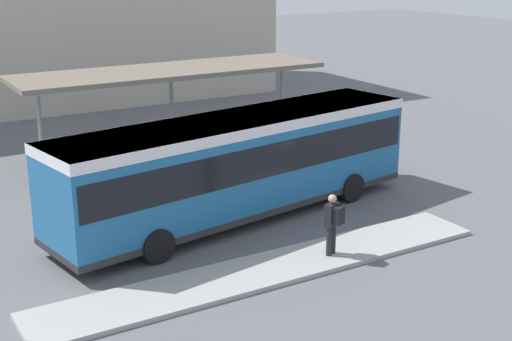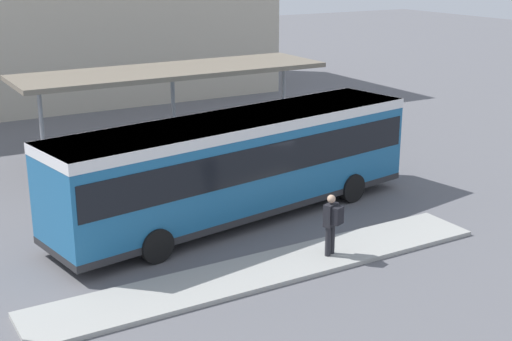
# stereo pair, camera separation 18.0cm
# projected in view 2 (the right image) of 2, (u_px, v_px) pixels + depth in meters

# --- Properties ---
(ground_plane) EXTENTS (120.00, 120.00, 0.00)m
(ground_plane) POSITION_uv_depth(u_px,v_px,m) (239.00, 217.00, 21.73)
(ground_plane) COLOR #5B5B60
(curb_island) EXTENTS (12.43, 1.80, 0.12)m
(curb_island) POSITION_uv_depth(u_px,v_px,m) (269.00, 269.00, 18.03)
(curb_island) COLOR #9E9E99
(curb_island) RESTS_ON ground_plane
(city_bus) EXTENTS (12.18, 4.41, 3.11)m
(city_bus) POSITION_uv_depth(u_px,v_px,m) (239.00, 160.00, 21.20)
(city_bus) COLOR #1E6093
(city_bus) RESTS_ON ground_plane
(pedestrian_waiting) EXTENTS (0.47, 0.51, 1.66)m
(pedestrian_waiting) POSITION_uv_depth(u_px,v_px,m) (332.00, 221.00, 18.45)
(pedestrian_waiting) COLOR #232328
(pedestrian_waiting) RESTS_ON curb_island
(bicycle_black) EXTENTS (0.48, 1.74, 0.75)m
(bicycle_black) POSITION_uv_depth(u_px,v_px,m) (353.00, 135.00, 29.88)
(bicycle_black) COLOR black
(bicycle_black) RESTS_ON ground_plane
(bicycle_white) EXTENTS (0.48, 1.59, 0.69)m
(bicycle_white) POSITION_uv_depth(u_px,v_px,m) (345.00, 131.00, 30.66)
(bicycle_white) COLOR black
(bicycle_white) RESTS_ON ground_plane
(station_shelter) EXTENTS (11.99, 3.49, 3.47)m
(station_shelter) POSITION_uv_depth(u_px,v_px,m) (172.00, 72.00, 27.31)
(station_shelter) COLOR #706656
(station_shelter) RESTS_ON ground_plane
(potted_planter_near_shelter) EXTENTS (0.71, 0.71, 1.23)m
(potted_planter_near_shelter) POSITION_uv_depth(u_px,v_px,m) (148.00, 164.00, 24.91)
(potted_planter_near_shelter) COLOR slate
(potted_planter_near_shelter) RESTS_ON ground_plane
(potted_planter_far_side) EXTENTS (0.88, 0.88, 1.34)m
(potted_planter_far_side) POSITION_uv_depth(u_px,v_px,m) (253.00, 149.00, 26.63)
(potted_planter_far_side) COLOR slate
(potted_planter_far_side) RESTS_ON ground_plane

